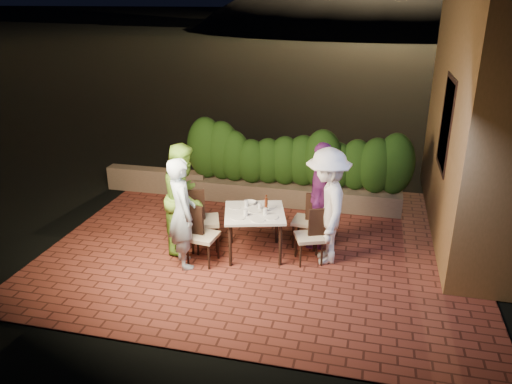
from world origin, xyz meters
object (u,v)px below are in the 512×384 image
(beer_bottle, at_px, (266,203))
(chair_right_back, at_px, (307,220))
(bowl, at_px, (251,203))
(diner_green, at_px, (185,197))
(chair_right_front, at_px, (309,236))
(chair_left_back, at_px, (204,219))
(chair_left_front, at_px, (203,235))
(diner_purple, at_px, (322,195))
(diner_white, at_px, (327,207))
(parapet_lamp, at_px, (176,168))
(diner_blue, at_px, (182,213))
(dining_table, at_px, (255,233))

(beer_bottle, relative_size, chair_right_back, 0.29)
(bowl, bearing_deg, diner_green, -161.81)
(chair_right_front, distance_m, diner_green, 2.10)
(chair_left_back, relative_size, diner_green, 0.57)
(bowl, relative_size, chair_right_back, 0.19)
(chair_left_front, bearing_deg, diner_purple, 37.02)
(diner_white, bearing_deg, bowl, -112.60)
(chair_left_back, height_order, chair_right_front, chair_left_back)
(parapet_lamp, bearing_deg, diner_blue, -66.09)
(chair_left_front, bearing_deg, diner_blue, -147.81)
(chair_left_front, height_order, diner_green, diner_green)
(chair_left_front, bearing_deg, parapet_lamp, 125.47)
(chair_right_front, bearing_deg, diner_purple, -121.06)
(chair_left_front, height_order, chair_left_back, chair_left_back)
(chair_left_front, distance_m, chair_left_back, 0.49)
(parapet_lamp, bearing_deg, chair_right_back, -30.09)
(chair_left_front, height_order, chair_right_front, chair_left_front)
(diner_green, bearing_deg, chair_left_back, -83.27)
(beer_bottle, relative_size, diner_green, 0.15)
(chair_left_front, height_order, diner_white, diner_white)
(diner_purple, bearing_deg, chair_right_back, -66.06)
(diner_purple, bearing_deg, diner_green, -69.51)
(dining_table, xyz_separation_m, diner_purple, (1.00, 0.58, 0.53))
(chair_right_front, bearing_deg, dining_table, -24.48)
(dining_table, height_order, beer_bottle, beer_bottle)
(beer_bottle, height_order, diner_purple, diner_purple)
(dining_table, distance_m, diner_purple, 1.27)
(diner_blue, height_order, parapet_lamp, diner_blue)
(dining_table, bearing_deg, chair_right_front, -2.88)
(bowl, distance_m, chair_left_back, 0.81)
(chair_right_back, bearing_deg, diner_purple, -155.35)
(diner_white, distance_m, parapet_lamp, 4.05)
(beer_bottle, xyz_separation_m, diner_purple, (0.82, 0.51, 0.02))
(dining_table, distance_m, chair_right_front, 0.90)
(chair_left_front, bearing_deg, diner_green, 142.29)
(beer_bottle, height_order, chair_right_back, beer_bottle)
(diner_green, bearing_deg, chair_right_back, -78.48)
(diner_white, bearing_deg, diner_blue, -85.28)
(chair_left_back, distance_m, diner_green, 0.49)
(chair_right_back, xyz_separation_m, diner_white, (0.36, -0.43, 0.45))
(chair_left_front, relative_size, chair_right_front, 1.06)
(beer_bottle, bearing_deg, chair_left_front, -149.69)
(beer_bottle, height_order, diner_blue, diner_blue)
(chair_left_back, distance_m, chair_right_front, 1.76)
(beer_bottle, relative_size, chair_left_front, 0.29)
(diner_green, bearing_deg, dining_table, -92.06)
(dining_table, xyz_separation_m, parapet_lamp, (-2.25, 2.25, 0.20))
(chair_right_front, distance_m, chair_right_back, 0.56)
(diner_green, xyz_separation_m, diner_purple, (2.16, 0.62, -0.00))
(diner_purple, bearing_deg, chair_left_front, -54.49)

